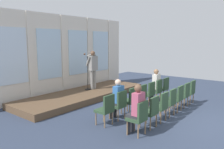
% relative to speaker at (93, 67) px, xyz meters
% --- Properties ---
extents(ground_plane, '(16.29, 16.29, 0.00)m').
position_rel_speaker_xyz_m(ground_plane, '(-0.68, -5.06, -1.30)').
color(ground_plane, '#2D384C').
extents(rear_partition, '(8.52, 0.14, 3.68)m').
position_rel_speaker_xyz_m(rear_partition, '(-0.63, 1.20, 0.55)').
color(rear_partition, silver).
rests_on(rear_partition, ground).
extents(stage_platform, '(6.32, 2.05, 0.25)m').
position_rel_speaker_xyz_m(stage_platform, '(-0.68, -0.12, -1.17)').
color(stage_platform, brown).
rests_on(stage_platform, ground).
extents(speaker, '(0.50, 0.69, 1.79)m').
position_rel_speaker_xyz_m(speaker, '(0.00, 0.00, 0.00)').
color(speaker, gray).
rests_on(speaker, stage_platform).
extents(mic_stand, '(0.28, 0.28, 1.55)m').
position_rel_speaker_xyz_m(mic_stand, '(-0.25, 0.10, -0.71)').
color(mic_stand, black).
rests_on(mic_stand, stage_platform).
extents(chair_r0_c0, '(0.46, 0.44, 0.94)m').
position_rel_speaker_xyz_m(chair_r0_c0, '(-2.62, -2.99, -0.76)').
color(chair_r0_c0, olive).
rests_on(chair_r0_c0, ground).
extents(chair_r0_c1, '(0.46, 0.44, 0.94)m').
position_rel_speaker_xyz_m(chair_r0_c1, '(-1.97, -2.99, -0.76)').
color(chair_r0_c1, olive).
rests_on(chair_r0_c1, ground).
extents(audience_r0_c1, '(0.36, 0.39, 1.30)m').
position_rel_speaker_xyz_m(audience_r0_c1, '(-1.97, -2.91, -0.57)').
color(audience_r0_c1, '#2D2D33').
rests_on(audience_r0_c1, ground).
extents(chair_r0_c2, '(0.46, 0.44, 0.94)m').
position_rel_speaker_xyz_m(chair_r0_c2, '(-1.33, -2.99, -0.76)').
color(chair_r0_c2, olive).
rests_on(chair_r0_c2, ground).
extents(chair_r0_c3, '(0.46, 0.44, 0.94)m').
position_rel_speaker_xyz_m(chair_r0_c3, '(-0.68, -2.99, -0.76)').
color(chair_r0_c3, olive).
rests_on(chair_r0_c3, ground).
extents(chair_r0_c4, '(0.46, 0.44, 0.94)m').
position_rel_speaker_xyz_m(chair_r0_c4, '(-0.03, -2.99, -0.76)').
color(chair_r0_c4, olive).
rests_on(chair_r0_c4, ground).
extents(chair_r0_c5, '(0.46, 0.44, 0.94)m').
position_rel_speaker_xyz_m(chair_r0_c5, '(0.61, -2.99, -0.76)').
color(chair_r0_c5, olive).
rests_on(chair_r0_c5, ground).
extents(audience_r0_c5, '(0.36, 0.39, 1.37)m').
position_rel_speaker_xyz_m(audience_r0_c5, '(0.61, -2.91, -0.54)').
color(audience_r0_c5, '#2D2D33').
rests_on(audience_r0_c5, ground).
extents(chair_r0_c6, '(0.46, 0.44, 0.94)m').
position_rel_speaker_xyz_m(chair_r0_c6, '(1.26, -2.99, -0.76)').
color(chair_r0_c6, olive).
rests_on(chair_r0_c6, ground).
extents(chair_r1_c0, '(0.46, 0.44, 0.94)m').
position_rel_speaker_xyz_m(chair_r1_c0, '(-2.62, -4.12, -0.76)').
color(chair_r1_c0, olive).
rests_on(chair_r1_c0, ground).
extents(audience_r1_c0, '(0.36, 0.39, 1.38)m').
position_rel_speaker_xyz_m(audience_r1_c0, '(-2.62, -4.04, -0.54)').
color(audience_r1_c0, '#2D2D33').
rests_on(audience_r1_c0, ground).
extents(chair_r1_c1, '(0.46, 0.44, 0.94)m').
position_rel_speaker_xyz_m(chair_r1_c1, '(-1.97, -4.12, -0.76)').
color(chair_r1_c1, olive).
rests_on(chair_r1_c1, ground).
extents(chair_r1_c2, '(0.46, 0.44, 0.94)m').
position_rel_speaker_xyz_m(chair_r1_c2, '(-1.33, -4.12, -0.76)').
color(chair_r1_c2, olive).
rests_on(chair_r1_c2, ground).
extents(chair_r1_c3, '(0.46, 0.44, 0.94)m').
position_rel_speaker_xyz_m(chair_r1_c3, '(-0.68, -4.12, -0.76)').
color(chair_r1_c3, olive).
rests_on(chair_r1_c3, ground).
extents(chair_r1_c4, '(0.46, 0.44, 0.94)m').
position_rel_speaker_xyz_m(chair_r1_c4, '(-0.03, -4.12, -0.76)').
color(chair_r1_c4, olive).
rests_on(chair_r1_c4, ground).
extents(chair_r1_c5, '(0.46, 0.44, 0.94)m').
position_rel_speaker_xyz_m(chair_r1_c5, '(0.61, -4.12, -0.76)').
color(chair_r1_c5, olive).
rests_on(chair_r1_c5, ground).
extents(chair_r1_c6, '(0.46, 0.44, 0.94)m').
position_rel_speaker_xyz_m(chair_r1_c6, '(1.26, -4.12, -0.76)').
color(chair_r1_c6, olive).
rests_on(chair_r1_c6, ground).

